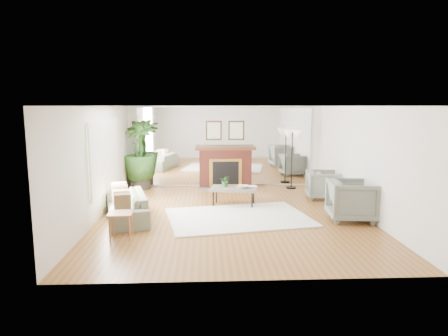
{
  "coord_description": "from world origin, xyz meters",
  "views": [
    {
      "loc": [
        -0.6,
        -8.93,
        2.5
      ],
      "look_at": [
        -0.16,
        0.6,
        1.01
      ],
      "focal_mm": 32.0,
      "sensor_mm": 36.0,
      "label": 1
    }
  ],
  "objects_px": {
    "armchair_back": "(323,185)",
    "armchair_front": "(352,200)",
    "potted_ficus": "(139,152)",
    "fireplace": "(225,166)",
    "floor_lamp": "(292,139)",
    "sofa": "(127,206)",
    "side_table": "(121,217)",
    "coffee_table": "(234,189)"
  },
  "relations": [
    {
      "from": "sofa",
      "to": "armchair_back",
      "type": "height_order",
      "value": "armchair_back"
    },
    {
      "from": "armchair_front",
      "to": "floor_lamp",
      "type": "distance_m",
      "value": 3.7
    },
    {
      "from": "coffee_table",
      "to": "side_table",
      "type": "distance_m",
      "value": 3.37
    },
    {
      "from": "sofa",
      "to": "potted_ficus",
      "type": "distance_m",
      "value": 3.42
    },
    {
      "from": "fireplace",
      "to": "sofa",
      "type": "height_order",
      "value": "fireplace"
    },
    {
      "from": "sofa",
      "to": "floor_lamp",
      "type": "relative_size",
      "value": 1.14
    },
    {
      "from": "armchair_back",
      "to": "potted_ficus",
      "type": "height_order",
      "value": "potted_ficus"
    },
    {
      "from": "armchair_back",
      "to": "side_table",
      "type": "xyz_separation_m",
      "value": [
        -4.8,
        -3.12,
        0.04
      ]
    },
    {
      "from": "coffee_table",
      "to": "potted_ficus",
      "type": "relative_size",
      "value": 0.61
    },
    {
      "from": "fireplace",
      "to": "sofa",
      "type": "xyz_separation_m",
      "value": [
        -2.37,
        -3.47,
        -0.36
      ]
    },
    {
      "from": "sofa",
      "to": "armchair_front",
      "type": "bearing_deg",
      "value": 71.5
    },
    {
      "from": "fireplace",
      "to": "armchair_back",
      "type": "distance_m",
      "value": 3.09
    },
    {
      "from": "armchair_front",
      "to": "potted_ficus",
      "type": "height_order",
      "value": "potted_ficus"
    },
    {
      "from": "armchair_back",
      "to": "armchair_front",
      "type": "bearing_deg",
      "value": -172.57
    },
    {
      "from": "sofa",
      "to": "side_table",
      "type": "bearing_deg",
      "value": -8.56
    },
    {
      "from": "coffee_table",
      "to": "armchair_front",
      "type": "distance_m",
      "value": 2.88
    },
    {
      "from": "side_table",
      "to": "armchair_back",
      "type": "bearing_deg",
      "value": 33.05
    },
    {
      "from": "coffee_table",
      "to": "side_table",
      "type": "height_order",
      "value": "side_table"
    },
    {
      "from": "coffee_table",
      "to": "floor_lamp",
      "type": "bearing_deg",
      "value": 47.21
    },
    {
      "from": "armchair_front",
      "to": "side_table",
      "type": "distance_m",
      "value": 4.93
    },
    {
      "from": "side_table",
      "to": "potted_ficus",
      "type": "height_order",
      "value": "potted_ficus"
    },
    {
      "from": "fireplace",
      "to": "armchair_front",
      "type": "relative_size",
      "value": 2.07
    },
    {
      "from": "armchair_back",
      "to": "floor_lamp",
      "type": "bearing_deg",
      "value": 29.01
    },
    {
      "from": "fireplace",
      "to": "armchair_back",
      "type": "xyz_separation_m",
      "value": [
        2.58,
        -1.68,
        -0.27
      ]
    },
    {
      "from": "potted_ficus",
      "to": "floor_lamp",
      "type": "xyz_separation_m",
      "value": [
        4.61,
        -0.13,
        0.41
      ]
    },
    {
      "from": "side_table",
      "to": "sofa",
      "type": "bearing_deg",
      "value": 96.38
    },
    {
      "from": "armchair_back",
      "to": "armchair_front",
      "type": "relative_size",
      "value": 0.86
    },
    {
      "from": "armchair_front",
      "to": "armchair_back",
      "type": "bearing_deg",
      "value": 7.01
    },
    {
      "from": "sofa",
      "to": "potted_ficus",
      "type": "relative_size",
      "value": 0.97
    },
    {
      "from": "floor_lamp",
      "to": "coffee_table",
      "type": "bearing_deg",
      "value": -132.79
    },
    {
      "from": "armchair_front",
      "to": "floor_lamp",
      "type": "xyz_separation_m",
      "value": [
        -0.59,
        3.49,
        1.08
      ]
    },
    {
      "from": "armchair_front",
      "to": "potted_ficus",
      "type": "xyz_separation_m",
      "value": [
        -5.2,
        3.62,
        0.67
      ]
    },
    {
      "from": "sofa",
      "to": "floor_lamp",
      "type": "distance_m",
      "value": 5.55
    },
    {
      "from": "side_table",
      "to": "floor_lamp",
      "type": "distance_m",
      "value": 6.28
    },
    {
      "from": "armchair_front",
      "to": "potted_ficus",
      "type": "bearing_deg",
      "value": 61.51
    },
    {
      "from": "fireplace",
      "to": "floor_lamp",
      "type": "height_order",
      "value": "fireplace"
    },
    {
      "from": "floor_lamp",
      "to": "sofa",
      "type": "bearing_deg",
      "value": -143.97
    },
    {
      "from": "fireplace",
      "to": "coffee_table",
      "type": "relative_size",
      "value": 1.61
    },
    {
      "from": "armchair_back",
      "to": "floor_lamp",
      "type": "relative_size",
      "value": 0.47
    },
    {
      "from": "armchair_front",
      "to": "fireplace",
      "type": "bearing_deg",
      "value": 40.88
    },
    {
      "from": "potted_ficus",
      "to": "floor_lamp",
      "type": "relative_size",
      "value": 1.17
    },
    {
      "from": "coffee_table",
      "to": "side_table",
      "type": "xyz_separation_m",
      "value": [
        -2.32,
        -2.45,
        0.0
      ]
    }
  ]
}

